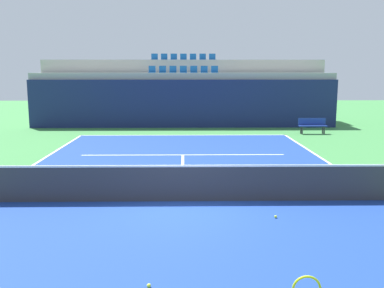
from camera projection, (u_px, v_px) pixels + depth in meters
ground_plane at (182, 202)px, 11.44m from camera, size 80.00×80.00×0.00m
court_surface at (182, 201)px, 11.44m from camera, size 11.00×24.00×0.01m
baseline_far at (183, 135)px, 23.23m from camera, size 11.00×0.10×0.00m
service_line_far at (183, 155)px, 17.75m from camera, size 8.26×0.10×0.00m
centre_service_line at (183, 173)px, 14.60m from camera, size 0.10×6.40×0.00m
back_wall at (183, 104)px, 26.25m from camera, size 18.56×0.30×2.89m
stands_tier_lower at (183, 99)px, 27.55m from camera, size 18.56×2.40×3.28m
stands_tier_upper at (184, 91)px, 29.85m from camera, size 18.56×2.40×4.13m
seating_row_lower at (183, 71)px, 27.35m from camera, size 4.38×0.44×0.44m
seating_row_upper at (183, 58)px, 29.58m from camera, size 4.38×0.44×0.44m
tennis_net at (182, 183)px, 11.36m from camera, size 11.08×0.08×1.07m
player_bench at (312, 125)px, 23.73m from camera, size 1.50×0.40×0.85m
tennis_ball_0 at (276, 217)px, 10.13m from camera, size 0.07×0.07×0.07m
tennis_ball_1 at (149, 286)px, 6.87m from camera, size 0.07×0.07×0.07m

